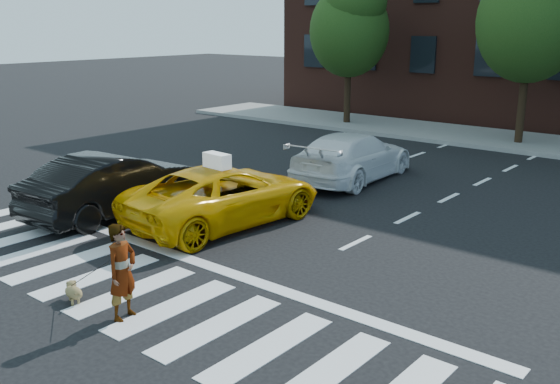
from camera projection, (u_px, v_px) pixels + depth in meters
The scene contains 12 objects.
ground at pixel (133, 291), 10.47m from camera, with size 120.00×120.00×0.00m, color black.
crosswalk at pixel (133, 291), 10.47m from camera, with size 13.00×2.40×0.01m, color silver.
stop_line at pixel (202, 263), 11.66m from camera, with size 12.00×0.30×0.01m, color silver.
sidewalk_far at pixel (509, 141), 23.49m from camera, with size 30.00×4.00×0.15m, color slate.
tree_left at pixel (350, 21), 26.24m from camera, with size 3.39×3.38×6.50m.
tree_mid at pixel (533, 8), 21.53m from camera, with size 3.69×3.69×7.10m.
taxi at pixel (224, 195), 13.88m from camera, with size 2.18×4.72×1.31m, color #D79804.
black_sedan at pixel (113, 184), 14.53m from camera, with size 1.54×4.41×1.45m, color black.
white_suv at pixel (353, 156), 17.75m from camera, with size 1.91×4.71×1.37m, color white.
woman at pixel (122, 272), 9.34m from camera, with size 0.55×0.36×1.50m, color #999999.
dog at pixel (73, 291), 10.05m from camera, with size 0.51×0.35×0.31m.
taxi_sign at pixel (217, 161), 13.52m from camera, with size 0.65×0.28×0.32m, color white.
Camera 1 is at (8.07, -5.88, 4.36)m, focal length 40.00 mm.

